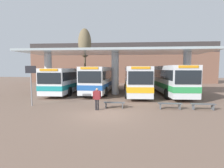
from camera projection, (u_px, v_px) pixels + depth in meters
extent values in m
plane|color=#755B4C|center=(105.00, 114.00, 11.89)|extent=(100.00, 100.00, 0.00)
cube|color=brown|center=(121.00, 63.00, 37.31)|extent=(40.00, 0.50, 8.56)
cube|color=#332D2D|center=(121.00, 48.00, 37.02)|extent=(40.00, 0.58, 2.05)
cylinder|color=silver|center=(48.00, 73.00, 21.76)|extent=(0.87, 0.87, 4.97)
cylinder|color=silver|center=(115.00, 74.00, 21.02)|extent=(0.87, 0.87, 4.97)
cylinder|color=silver|center=(187.00, 74.00, 20.29)|extent=(0.87, 0.87, 4.97)
cube|color=#93A3A8|center=(115.00, 52.00, 20.79)|extent=(21.71, 6.92, 0.24)
cube|color=silver|center=(69.00, 79.00, 22.96)|extent=(2.65, 11.74, 2.76)
cube|color=black|center=(69.00, 75.00, 22.91)|extent=(2.69, 11.27, 0.88)
cube|color=teal|center=(69.00, 84.00, 23.01)|extent=(2.69, 11.78, 0.50)
cube|color=black|center=(49.00, 78.00, 17.07)|extent=(2.39, 0.07, 1.10)
cube|color=orange|center=(49.00, 70.00, 17.00)|extent=(1.82, 0.06, 0.22)
cylinder|color=black|center=(47.00, 91.00, 19.56)|extent=(0.28, 1.08, 1.07)
cylinder|color=black|center=(70.00, 92.00, 19.34)|extent=(0.28, 1.08, 1.07)
cylinder|color=black|center=(68.00, 86.00, 26.37)|extent=(0.28, 1.08, 1.07)
cylinder|color=black|center=(84.00, 86.00, 26.15)|extent=(0.28, 1.08, 1.07)
cube|color=silver|center=(101.00, 78.00, 23.03)|extent=(3.06, 11.71, 2.93)
cube|color=black|center=(101.00, 74.00, 22.98)|extent=(3.08, 11.25, 0.94)
cube|color=#1E519E|center=(101.00, 83.00, 23.09)|extent=(3.10, 11.75, 0.53)
cube|color=black|center=(89.00, 77.00, 17.23)|extent=(2.36, 0.16, 1.17)
cube|color=orange|center=(89.00, 68.00, 17.15)|extent=(1.80, 0.13, 0.22)
cylinder|color=black|center=(84.00, 91.00, 19.76)|extent=(0.33, 1.09, 1.08)
cylinder|color=black|center=(106.00, 92.00, 19.42)|extent=(0.33, 1.09, 1.08)
cylinder|color=black|center=(97.00, 85.00, 26.46)|extent=(0.33, 1.09, 1.08)
cylinder|color=black|center=(113.00, 86.00, 26.13)|extent=(0.33, 1.09, 1.08)
cube|color=silver|center=(136.00, 79.00, 21.21)|extent=(2.73, 11.11, 2.98)
cube|color=black|center=(136.00, 74.00, 21.16)|extent=(2.75, 10.67, 0.95)
cube|color=orange|center=(136.00, 85.00, 21.27)|extent=(2.77, 11.15, 0.54)
cube|color=black|center=(141.00, 78.00, 15.65)|extent=(2.23, 0.12, 1.19)
cube|color=orange|center=(141.00, 68.00, 15.57)|extent=(1.70, 0.10, 0.22)
cylinder|color=black|center=(126.00, 94.00, 17.99)|extent=(0.31, 0.99, 0.98)
cylinder|color=black|center=(150.00, 94.00, 17.85)|extent=(0.31, 0.99, 0.98)
cylinder|color=black|center=(125.00, 87.00, 24.42)|extent=(0.31, 0.99, 0.98)
cylinder|color=black|center=(143.00, 87.00, 24.27)|extent=(0.31, 0.99, 0.98)
cube|color=silver|center=(169.00, 79.00, 20.91)|extent=(2.94, 11.42, 3.04)
cube|color=black|center=(170.00, 74.00, 20.86)|extent=(2.96, 10.97, 0.97)
cube|color=#2D934C|center=(169.00, 84.00, 20.97)|extent=(2.98, 11.46, 0.55)
cube|color=black|center=(188.00, 77.00, 15.20)|extent=(2.25, 0.16, 1.22)
cube|color=orange|center=(188.00, 67.00, 15.12)|extent=(1.72, 0.12, 0.22)
cylinder|color=black|center=(167.00, 94.00, 17.59)|extent=(0.33, 1.11, 1.10)
cylinder|color=black|center=(191.00, 94.00, 17.48)|extent=(0.33, 1.11, 1.10)
cylinder|color=black|center=(154.00, 87.00, 24.18)|extent=(0.33, 1.11, 1.10)
cylinder|color=black|center=(172.00, 87.00, 24.07)|extent=(0.33, 1.11, 1.10)
cube|color=#4C5156|center=(203.00, 104.00, 13.08)|extent=(1.76, 0.44, 0.04)
cube|color=#4C5156|center=(193.00, 107.00, 13.16)|extent=(0.07, 0.37, 0.42)
cube|color=#4C5156|center=(213.00, 107.00, 13.04)|extent=(0.07, 0.37, 0.42)
cube|color=#4C5156|center=(114.00, 102.00, 13.67)|extent=(1.64, 0.44, 0.04)
cube|color=#4C5156|center=(106.00, 105.00, 13.74)|extent=(0.07, 0.37, 0.42)
cube|color=#4C5156|center=(123.00, 106.00, 13.63)|extent=(0.07, 0.37, 0.42)
cube|color=#4C5156|center=(170.00, 103.00, 13.29)|extent=(1.79, 0.44, 0.04)
cube|color=#4C5156|center=(160.00, 106.00, 13.37)|extent=(0.07, 0.37, 0.42)
cube|color=#4C5156|center=(180.00, 107.00, 13.25)|extent=(0.07, 0.37, 0.42)
cylinder|color=gray|center=(31.00, 90.00, 14.38)|extent=(0.09, 0.09, 2.72)
cube|color=black|center=(31.00, 69.00, 14.23)|extent=(0.90, 0.06, 0.60)
cylinder|color=black|center=(96.00, 105.00, 12.99)|extent=(0.13, 0.13, 0.80)
cylinder|color=black|center=(98.00, 105.00, 13.00)|extent=(0.13, 0.13, 0.80)
cube|color=maroon|center=(97.00, 95.00, 12.93)|extent=(0.46, 0.30, 0.66)
sphere|color=tan|center=(97.00, 89.00, 12.89)|extent=(0.18, 0.18, 0.18)
cylinder|color=maroon|center=(93.00, 95.00, 12.91)|extent=(0.10, 0.10, 0.56)
cylinder|color=maroon|center=(100.00, 95.00, 12.95)|extent=(0.10, 0.10, 0.56)
cylinder|color=brown|center=(85.00, 70.00, 26.56)|extent=(0.29, 0.29, 5.74)
ellipsoid|color=brown|center=(85.00, 43.00, 26.20)|extent=(1.95, 1.95, 4.30)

